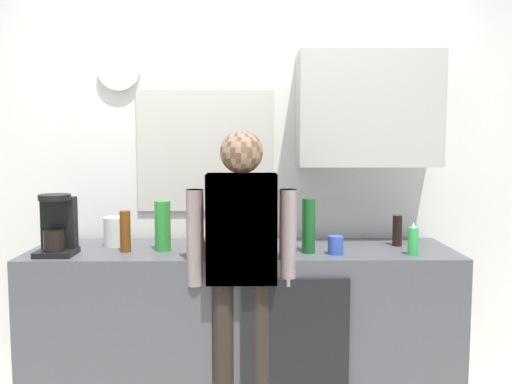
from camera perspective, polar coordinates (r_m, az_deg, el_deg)
name	(u,v)px	position (r m, az deg, el deg)	size (l,w,h in m)	color
kitchen_counter	(242,328)	(3.30, -1.41, -13.79)	(2.40, 0.64, 0.93)	#4C4C51
dishwasher_panel	(295,358)	(3.02, 4.07, -16.66)	(0.56, 0.02, 0.84)	black
back_wall_assembly	(259,169)	(3.52, 0.30, 2.43)	(4.00, 0.42, 2.60)	white
coffee_maker	(57,228)	(3.19, -19.79, -3.46)	(0.20, 0.20, 0.33)	black
bottle_red_vinegar	(220,224)	(3.38, -3.74, -3.28)	(0.06, 0.06, 0.22)	maroon
bottle_clear_soda	(163,226)	(3.15, -9.60, -3.45)	(0.09, 0.09, 0.28)	#2D8C33
bottle_amber_beer	(125,231)	(3.16, -13.32, -3.96)	(0.06, 0.06, 0.23)	brown
bottle_green_wine	(309,226)	(3.05, 5.44, -3.49)	(0.07, 0.07, 0.30)	#195923
bottle_dark_sauce	(397,231)	(3.35, 14.36, -3.88)	(0.06, 0.06, 0.18)	black
cup_blue_mug	(336,245)	(3.05, 8.20, -5.44)	(0.08, 0.08, 0.10)	#3351B2
mixing_bowl	(209,245)	(3.09, -4.92, -5.44)	(0.22, 0.22, 0.08)	orange
dish_soap	(413,241)	(3.11, 15.89, -4.85)	(0.06, 0.06, 0.18)	green
storage_canister	(116,232)	(3.34, -14.25, -3.97)	(0.14, 0.14, 0.17)	silver
person_at_sink	(242,257)	(2.88, -1.49, -6.71)	(0.57, 0.22, 1.60)	#3F4766
person_guest	(242,257)	(2.88, -1.49, -6.71)	(0.57, 0.22, 1.60)	brown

